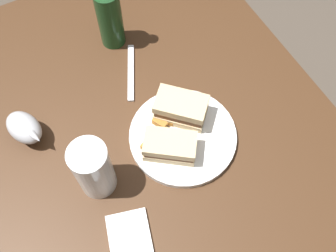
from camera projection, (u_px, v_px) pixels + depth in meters
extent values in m
plane|color=#4C4238|center=(160.00, 209.00, 1.64)|extent=(6.00, 6.00, 0.00)
cube|color=#422816|center=(157.00, 178.00, 1.30)|extent=(1.15, 0.87, 0.76)
cylinder|color=white|center=(183.00, 136.00, 0.94)|extent=(0.26, 0.26, 0.02)
cube|color=#CCB284|center=(181.00, 113.00, 0.95)|extent=(0.14, 0.14, 0.02)
cube|color=brown|center=(181.00, 108.00, 0.93)|extent=(0.13, 0.13, 0.02)
cube|color=#CCB284|center=(181.00, 104.00, 0.91)|extent=(0.14, 0.14, 0.02)
cube|color=#CCB284|center=(169.00, 150.00, 0.90)|extent=(0.13, 0.14, 0.02)
cube|color=brown|center=(169.00, 147.00, 0.89)|extent=(0.12, 0.13, 0.01)
cube|color=#CCB284|center=(169.00, 144.00, 0.87)|extent=(0.13, 0.14, 0.02)
cube|color=#AD702D|center=(163.00, 109.00, 0.96)|extent=(0.03, 0.04, 0.02)
cube|color=#AD702D|center=(172.00, 116.00, 0.95)|extent=(0.05, 0.05, 0.02)
cube|color=#AD702D|center=(160.00, 123.00, 0.94)|extent=(0.04, 0.03, 0.02)
cube|color=#AD702D|center=(156.00, 148.00, 0.90)|extent=(0.04, 0.03, 0.02)
cube|color=#AD702D|center=(150.00, 141.00, 0.91)|extent=(0.04, 0.06, 0.02)
cylinder|color=white|center=(93.00, 169.00, 0.82)|extent=(0.08, 0.08, 0.16)
cylinder|color=#C67014|center=(97.00, 178.00, 0.87)|extent=(0.07, 0.07, 0.06)
cylinder|color=#B7B7BC|center=(29.00, 134.00, 0.94)|extent=(0.04, 0.04, 0.02)
ellipsoid|color=#B7B7BC|center=(24.00, 128.00, 0.91)|extent=(0.12, 0.10, 0.06)
ellipsoid|color=#381E0F|center=(23.00, 126.00, 0.91)|extent=(0.10, 0.08, 0.02)
cone|color=#B7B7BC|center=(36.00, 137.00, 0.89)|extent=(0.04, 0.03, 0.02)
cylinder|color=#19421E|center=(110.00, 19.00, 1.01)|extent=(0.07, 0.07, 0.17)
cube|color=white|center=(130.00, 237.00, 0.83)|extent=(0.13, 0.12, 0.01)
cube|color=silver|center=(131.00, 72.00, 1.03)|extent=(0.17, 0.09, 0.01)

